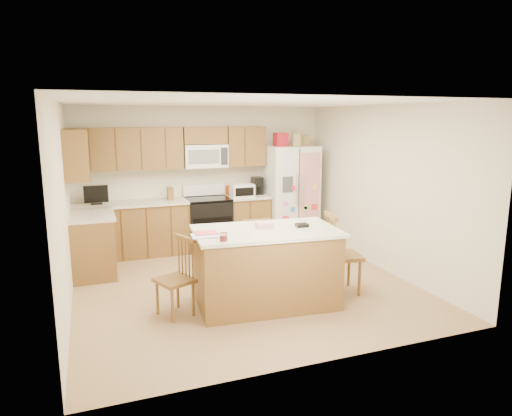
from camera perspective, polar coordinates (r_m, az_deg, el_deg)
name	(u,v)px	position (r m, az deg, el deg)	size (l,w,h in m)	color
ground	(243,284)	(6.53, -1.66, -9.49)	(4.50, 4.50, 0.00)	#967152
room_shell	(242,183)	(6.17, -1.74, 3.13)	(4.60, 4.60, 2.52)	beige
cabinetry	(152,203)	(7.77, -12.86, 0.61)	(3.36, 1.56, 2.15)	brown
stove	(208,222)	(8.17, -6.02, -1.80)	(0.76, 0.65, 1.13)	black
refrigerator	(290,193)	(8.54, 4.28, 1.85)	(0.90, 0.79, 2.04)	white
island	(266,267)	(5.72, 1.25, -7.36)	(1.87, 1.17, 1.05)	brown
windsor_chair_left	(176,279)	(5.51, -9.93, -8.74)	(0.51, 0.52, 0.94)	brown
windsor_chair_back	(254,253)	(6.37, -0.27, -5.64)	(0.44, 0.42, 0.97)	brown
windsor_chair_right	(341,255)	(6.21, 10.58, -5.82)	(0.52, 0.54, 1.08)	brown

